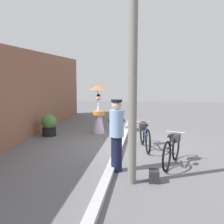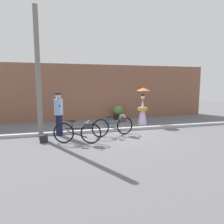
# 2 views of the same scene
# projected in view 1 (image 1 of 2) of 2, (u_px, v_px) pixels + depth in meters

# --- Properties ---
(ground_plane) EXTENTS (30.00, 30.00, 0.00)m
(ground_plane) POSITION_uv_depth(u_px,v_px,m) (121.00, 146.00, 8.71)
(ground_plane) COLOR slate
(building_wall) EXTENTS (14.00, 0.40, 3.18)m
(building_wall) POSITION_uv_depth(u_px,v_px,m) (16.00, 96.00, 8.97)
(building_wall) COLOR brown
(building_wall) RESTS_ON ground_plane
(sidewalk_curb) EXTENTS (14.00, 0.20, 0.12)m
(sidewalk_curb) POSITION_uv_depth(u_px,v_px,m) (121.00, 144.00, 8.70)
(sidewalk_curb) COLOR #B2B2B7
(sidewalk_curb) RESTS_ON ground_plane
(bicycle_near_officer) EXTENTS (1.62, 0.64, 0.83)m
(bicycle_near_officer) POSITION_uv_depth(u_px,v_px,m) (172.00, 149.00, 6.80)
(bicycle_near_officer) COLOR black
(bicycle_near_officer) RESTS_ON ground_plane
(bicycle_far_side) EXTENTS (1.79, 0.50, 0.82)m
(bicycle_far_side) POSITION_uv_depth(u_px,v_px,m) (144.00, 134.00, 8.38)
(bicycle_far_side) COLOR black
(bicycle_far_side) RESTS_ON ground_plane
(person_officer) EXTENTS (0.34, 0.38, 1.71)m
(person_officer) POSITION_uv_depth(u_px,v_px,m) (117.00, 133.00, 6.28)
(person_officer) COLOR #141938
(person_officer) RESTS_ON ground_plane
(person_with_parasol) EXTENTS (0.71, 0.71, 1.88)m
(person_with_parasol) POSITION_uv_depth(u_px,v_px,m) (98.00, 110.00, 10.53)
(person_with_parasol) COLOR silver
(person_with_parasol) RESTS_ON ground_plane
(potted_plant_by_door) EXTENTS (0.59, 0.58, 0.82)m
(potted_plant_by_door) POSITION_uv_depth(u_px,v_px,m) (49.00, 125.00, 10.09)
(potted_plant_by_door) COLOR black
(potted_plant_by_door) RESTS_ON ground_plane
(backpack_on_pavement) EXTENTS (0.27, 0.22, 0.26)m
(backpack_on_pavement) POSITION_uv_depth(u_px,v_px,m) (154.00, 176.00, 5.72)
(backpack_on_pavement) COLOR #26262D
(backpack_on_pavement) RESTS_ON ground_plane
(utility_pole) EXTENTS (0.18, 0.18, 4.80)m
(utility_pole) POSITION_uv_depth(u_px,v_px,m) (133.00, 69.00, 5.36)
(utility_pole) COLOR slate
(utility_pole) RESTS_ON ground_plane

